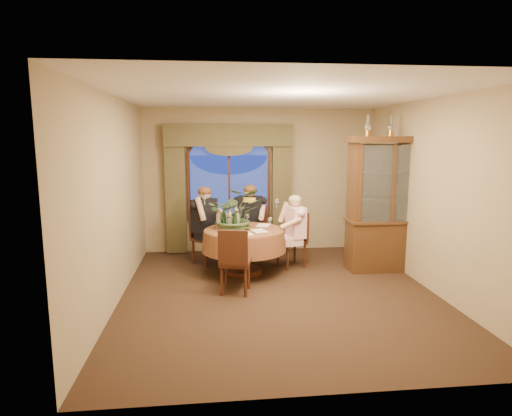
{
  "coord_description": "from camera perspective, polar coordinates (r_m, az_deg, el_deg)",
  "views": [
    {
      "loc": [
        -0.96,
        -5.85,
        2.24
      ],
      "look_at": [
        -0.23,
        0.99,
        1.1
      ],
      "focal_mm": 30.0,
      "sensor_mm": 36.0,
      "label": 1
    }
  ],
  "objects": [
    {
      "name": "china_cabinet",
      "position": [
        7.51,
        17.07,
        0.47
      ],
      "size": [
        1.4,
        0.55,
        2.26
      ],
      "primitive_type": "cube",
      "color": "#39200F",
      "rests_on": "floor"
    },
    {
      "name": "person_scarf",
      "position": [
        7.91,
        -0.78,
        -1.84
      ],
      "size": [
        0.59,
        0.55,
        1.4
      ],
      "primitive_type": null,
      "rotation": [
        0.0,
        0.0,
        -3.35
      ],
      "color": "black",
      "rests_on": "floor"
    },
    {
      "name": "window",
      "position": [
        8.34,
        -3.6,
        2.91
      ],
      "size": [
        1.62,
        0.1,
        1.32
      ],
      "primitive_type": null,
      "color": "navy",
      "rests_on": "wall_back"
    },
    {
      "name": "tasting_paper_1",
      "position": [
        7.32,
        1.0,
        -2.31
      ],
      "size": [
        0.29,
        0.35,
        0.0
      ],
      "primitive_type": "cube",
      "rotation": [
        0.0,
        0.0,
        -0.32
      ],
      "color": "white",
      "rests_on": "dining_table"
    },
    {
      "name": "drapery_right",
      "position": [
        8.42,
        3.45,
        2.14
      ],
      "size": [
        0.38,
        0.14,
        2.32
      ],
      "primitive_type": "cube",
      "color": "#423B1F",
      "rests_on": "floor"
    },
    {
      "name": "person_pink",
      "position": [
        7.38,
        5.29,
        -3.16
      ],
      "size": [
        0.51,
        0.54,
        1.28
      ],
      "primitive_type": null,
      "rotation": [
        0.0,
        0.0,
        -4.48
      ],
      "color": "#F4BDC5",
      "rests_on": "floor"
    },
    {
      "name": "drapery_left",
      "position": [
        8.33,
        -10.67,
        1.92
      ],
      "size": [
        0.38,
        0.14,
        2.32
      ],
      "primitive_type": "cube",
      "color": "#423B1F",
      "rests_on": "floor"
    },
    {
      "name": "person_back",
      "position": [
        7.6,
        -6.9,
        -2.36
      ],
      "size": [
        0.68,
        0.68,
        1.4
      ],
      "primitive_type": null,
      "rotation": [
        0.0,
        0.0,
        -2.31
      ],
      "color": "black",
      "rests_on": "floor"
    },
    {
      "name": "wall_back",
      "position": [
        8.45,
        0.45,
        3.69
      ],
      "size": [
        4.5,
        0.0,
        4.5
      ],
      "primitive_type": "plane",
      "rotation": [
        1.57,
        0.0,
        0.0
      ],
      "color": "#917B57",
      "rests_on": "ground"
    },
    {
      "name": "centerpiece_plant",
      "position": [
        7.03,
        -2.85,
        1.92
      ],
      "size": [
        0.87,
        0.96,
        0.75
      ],
      "primitive_type": "imported",
      "color": "#3A5330",
      "rests_on": "dining_table"
    },
    {
      "name": "wine_glass_person_pink",
      "position": [
        7.16,
        1.9,
        -1.88
      ],
      "size": [
        0.07,
        0.07,
        0.18
      ],
      "primitive_type": null,
      "color": "silver",
      "rests_on": "dining_table"
    },
    {
      "name": "wine_glass_person_scarf",
      "position": [
        7.46,
        -1.16,
        -1.42
      ],
      "size": [
        0.07,
        0.07,
        0.18
      ],
      "primitive_type": null,
      "color": "silver",
      "rests_on": "dining_table"
    },
    {
      "name": "wine_bottle_2",
      "position": [
        6.9,
        -2.8,
        -1.68
      ],
      "size": [
        0.07,
        0.07,
        0.33
      ],
      "primitive_type": "cylinder",
      "color": "black",
      "rests_on": "dining_table"
    },
    {
      "name": "wine_bottle_0",
      "position": [
        7.0,
        -3.49,
        -1.53
      ],
      "size": [
        0.07,
        0.07,
        0.33
      ],
      "primitive_type": "cylinder",
      "color": "tan",
      "rests_on": "dining_table"
    },
    {
      "name": "wall_right",
      "position": [
        6.73,
        22.46,
        1.52
      ],
      "size": [
        0.0,
        5.0,
        5.0
      ],
      "primitive_type": "plane",
      "rotation": [
        1.57,
        0.0,
        -1.57
      ],
      "color": "#917B57",
      "rests_on": "ground"
    },
    {
      "name": "arched_transom",
      "position": [
        8.29,
        -3.65,
        8.27
      ],
      "size": [
        1.6,
        0.06,
        0.44
      ],
      "primitive_type": null,
      "color": "navy",
      "rests_on": "wall_back"
    },
    {
      "name": "oil_lamp_center",
      "position": [
        7.43,
        17.56,
        10.42
      ],
      "size": [
        0.11,
        0.11,
        0.34
      ],
      "primitive_type": null,
      "color": "#A5722D",
      "rests_on": "china_cabinet"
    },
    {
      "name": "oil_lamp_right",
      "position": [
        7.59,
        20.32,
        10.25
      ],
      "size": [
        0.11,
        0.11,
        0.34
      ],
      "primitive_type": null,
      "color": "#A5722D",
      "rests_on": "china_cabinet"
    },
    {
      "name": "cheese_platter",
      "position": [
        6.66,
        -2.63,
        -3.42
      ],
      "size": [
        0.38,
        0.38,
        0.02
      ],
      "primitive_type": "cylinder",
      "color": "black",
      "rests_on": "dining_table"
    },
    {
      "name": "wine_bottle_3",
      "position": [
        7.06,
        -5.05,
        -1.45
      ],
      "size": [
        0.07,
        0.07,
        0.33
      ],
      "primitive_type": "cylinder",
      "color": "tan",
      "rests_on": "dining_table"
    },
    {
      "name": "olive_bowl",
      "position": [
        7.0,
        -1.31,
        -2.67
      ],
      "size": [
        0.17,
        0.17,
        0.05
      ],
      "primitive_type": "imported",
      "color": "#4C5528",
      "rests_on": "dining_table"
    },
    {
      "name": "chair_front_left",
      "position": [
        6.23,
        -2.76,
        -7.01
      ],
      "size": [
        0.5,
        0.5,
        0.96
      ],
      "primitive_type": "cube",
      "rotation": [
        0.0,
        0.0,
        -0.22
      ],
      "color": "black",
      "rests_on": "floor"
    },
    {
      "name": "ceiling",
      "position": [
        5.96,
        3.31,
        14.78
      ],
      "size": [
        5.0,
        5.0,
        0.0
      ],
      "primitive_type": "plane",
      "rotation": [
        3.14,
        0.0,
        0.0
      ],
      "color": "white",
      "rests_on": "wall_back"
    },
    {
      "name": "swag_valance",
      "position": [
        8.21,
        -3.64,
        9.66
      ],
      "size": [
        2.45,
        0.16,
        0.42
      ],
      "primitive_type": null,
      "color": "#423B1F",
      "rests_on": "wall_back"
    },
    {
      "name": "tasting_paper_0",
      "position": [
        6.89,
        0.41,
        -3.05
      ],
      "size": [
        0.29,
        0.35,
        0.0
      ],
      "primitive_type": "cube",
      "rotation": [
        0.0,
        0.0,
        0.3
      ],
      "color": "white",
      "rests_on": "dining_table"
    },
    {
      "name": "stoneware_vase",
      "position": [
        7.14,
        -2.66,
        -1.59
      ],
      "size": [
        0.14,
        0.14,
        0.26
      ],
      "primitive_type": null,
      "color": "#957A5C",
      "rests_on": "dining_table"
    },
    {
      "name": "dining_table",
      "position": [
        7.11,
        -1.61,
        -5.8
      ],
      "size": [
        1.73,
        1.73,
        0.75
      ],
      "primitive_type": "cylinder",
      "rotation": [
        0.0,
        0.0,
        0.28
      ],
      "color": "maroon",
      "rests_on": "floor"
    },
    {
      "name": "floor",
      "position": [
        6.34,
        3.07,
        -11.3
      ],
      "size": [
        5.0,
        5.0,
        0.0
      ],
      "primitive_type": "plane",
      "color": "black",
      "rests_on": "ground"
    },
    {
      "name": "chair_back",
      "position": [
        7.71,
        -6.62,
        -3.87
      ],
      "size": [
        0.59,
        0.59,
        0.96
      ],
      "primitive_type": "cube",
      "rotation": [
        0.0,
        0.0,
        -2.38
      ],
      "color": "black",
      "rests_on": "floor"
    },
    {
      "name": "oil_lamp_left",
      "position": [
        7.28,
        14.68,
        10.58
      ],
      "size": [
        0.11,
        0.11,
        0.34
      ],
      "primitive_type": null,
      "color": "#A5722D",
      "rests_on": "china_cabinet"
    },
    {
      "name": "chair_back_right",
      "position": [
        7.99,
        -0.25,
        -3.33
      ],
      "size": [
        0.52,
        0.52,
        0.96
      ],
      "primitive_type": "cube",
      "rotation": [
        0.0,
        0.0,
        -3.42
      ],
      "color": "black",
      "rests_on": "floor"
    },
    {
      "name": "tasting_paper_2",
      "position": [
        6.7,
        -1.54,
        -3.42
      ],
      "size": [
        0.27,
        0.34,
        0.0
      ],
      "primitive_type": "cube",
      "rotation": [
        0.0,
        0.0,
        0.22
      ],
      "color": "white",
      "rests_on": "dining_table"
    },
    {
      "name": "wine_bottle_1",
      "position": [
        7.16,
        -4.32,
        -1.3
      ],
      "size": [
        0.07,
        0.07,
        0.33
      ],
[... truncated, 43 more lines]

